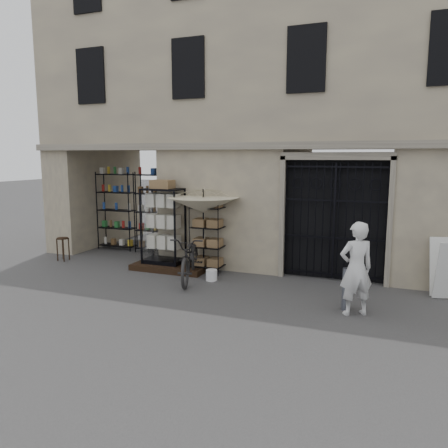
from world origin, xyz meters
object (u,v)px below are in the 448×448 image
at_px(bicycle, 191,280).
at_px(steel_bollard, 346,289).
at_px(wire_rack, 208,239).
at_px(easel_sign, 448,269).
at_px(display_cabinet, 163,230).
at_px(white_bucket, 212,275).
at_px(shopkeeper, 354,314).
at_px(market_umbrella, 203,201).
at_px(wooden_stool, 63,248).

relative_size(bicycle, steel_bollard, 2.54).
distance_m(wire_rack, bicycle, 1.24).
bearing_deg(easel_sign, display_cabinet, 165.98).
distance_m(white_bucket, shopkeeper, 3.63).
xyz_separation_m(market_umbrella, shopkeeper, (3.93, -1.77, -1.87)).
xyz_separation_m(display_cabinet, wooden_stool, (-3.16, -0.26, -0.70)).
xyz_separation_m(bicycle, wooden_stool, (-4.33, 0.52, 0.35)).
bearing_deg(easel_sign, wooden_stool, 167.58).
xyz_separation_m(bicycle, steel_bollard, (3.73, -0.77, 0.42)).
xyz_separation_m(bicycle, shopkeeper, (3.91, -0.97, 0.00)).
bearing_deg(wooden_stool, bicycle, -6.79).
bearing_deg(wire_rack, shopkeeper, -43.93).
distance_m(steel_bollard, easel_sign, 2.44).
xyz_separation_m(wire_rack, shopkeeper, (3.83, -1.84, -0.88)).
xyz_separation_m(wire_rack, white_bucket, (0.39, -0.70, -0.75)).
height_order(display_cabinet, wooden_stool, display_cabinet).
height_order(wooden_stool, shopkeeper, wooden_stool).
height_order(wire_rack, white_bucket, wire_rack).
relative_size(market_umbrella, wooden_stool, 3.88).
relative_size(wire_rack, shopkeeper, 1.00).
distance_m(wire_rack, easel_sign, 5.57).
relative_size(display_cabinet, market_umbrella, 0.84).
distance_m(bicycle, easel_sign, 5.73).
height_order(shopkeeper, easel_sign, easel_sign).
xyz_separation_m(wooden_stool, easel_sign, (9.98, 0.20, 0.29)).
xyz_separation_m(display_cabinet, market_umbrella, (1.16, 0.03, 0.82)).
bearing_deg(shopkeeper, steel_bollard, -77.22).
relative_size(wire_rack, white_bucket, 6.53).
bearing_deg(bicycle, easel_sign, -9.02).
distance_m(display_cabinet, steel_bollard, 5.18).
bearing_deg(display_cabinet, market_umbrella, 4.13).
relative_size(wooden_stool, easel_sign, 0.54).
relative_size(display_cabinet, white_bucket, 7.86).
distance_m(bicycle, steel_bollard, 3.83).
bearing_deg(steel_bollard, shopkeeper, -46.95).
bearing_deg(easel_sign, shopkeeper, -149.30).
bearing_deg(shopkeeper, wooden_stool, -40.49).
xyz_separation_m(wire_rack, market_umbrella, (-0.10, -0.07, 0.99)).
height_order(white_bucket, easel_sign, easel_sign).
bearing_deg(market_umbrella, display_cabinet, -178.49).
xyz_separation_m(market_umbrella, bicycle, (0.01, -0.80, -1.87)).
bearing_deg(easel_sign, bicycle, 173.68).
bearing_deg(easel_sign, wire_rack, 164.88).
distance_m(steel_bollard, shopkeeper, 0.50).
height_order(wire_rack, steel_bollard, wire_rack).
height_order(display_cabinet, white_bucket, display_cabinet).
height_order(white_bucket, steel_bollard, steel_bollard).
relative_size(bicycle, shopkeeper, 1.19).
xyz_separation_m(white_bucket, wooden_stool, (-4.80, 0.35, 0.22)).
relative_size(white_bucket, steel_bollard, 0.33).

